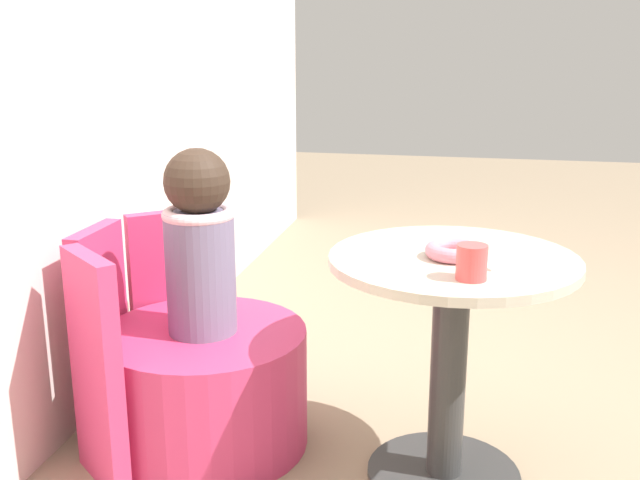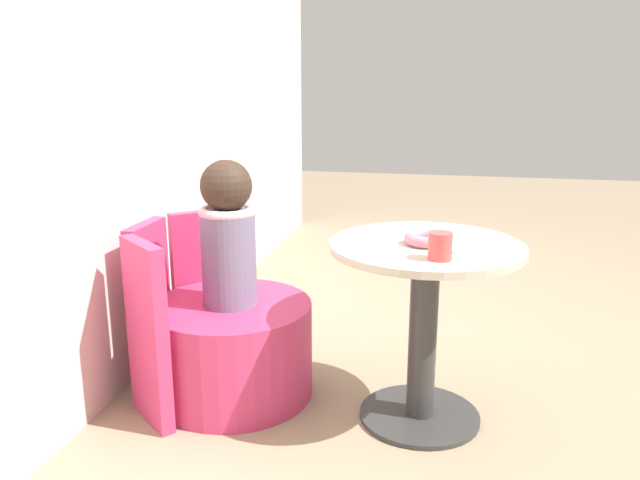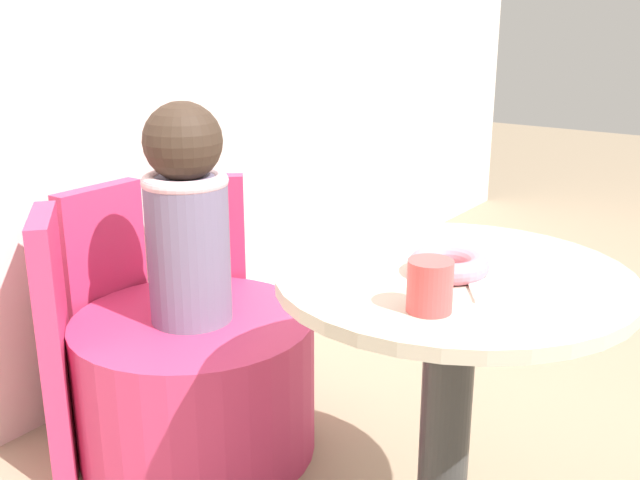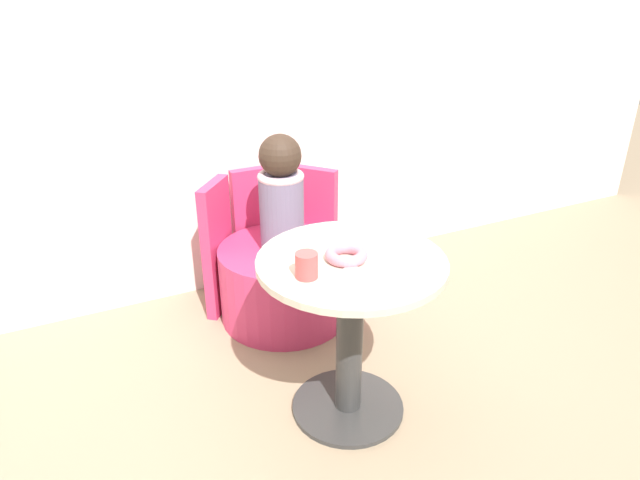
% 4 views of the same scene
% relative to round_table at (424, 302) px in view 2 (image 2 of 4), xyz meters
% --- Properties ---
extents(ground_plane, '(12.00, 12.00, 0.00)m').
position_rel_round_table_xyz_m(ground_plane, '(-0.07, 0.04, -0.44)').
color(ground_plane, gray).
extents(back_wall, '(6.00, 0.06, 2.40)m').
position_rel_round_table_xyz_m(back_wall, '(-0.07, 1.17, 0.76)').
color(back_wall, silver).
rests_on(back_wall, ground_plane).
extents(round_table, '(0.65, 0.65, 0.65)m').
position_rel_round_table_xyz_m(round_table, '(0.00, 0.00, 0.00)').
color(round_table, '#333333').
rests_on(round_table, ground_plane).
extents(tub_chair, '(0.61, 0.61, 0.36)m').
position_rel_round_table_xyz_m(tub_chair, '(0.04, 0.71, -0.26)').
color(tub_chair, '#C63360').
rests_on(tub_chair, ground_plane).
extents(booth_backrest, '(0.71, 0.26, 0.66)m').
position_rel_round_table_xyz_m(booth_backrest, '(0.04, 0.96, -0.11)').
color(booth_backrest, '#C63360').
rests_on(booth_backrest, ground_plane).
extents(child_figure, '(0.21, 0.21, 0.54)m').
position_rel_round_table_xyz_m(child_figure, '(0.04, 0.71, 0.19)').
color(child_figure, slate).
rests_on(child_figure, tub_chair).
extents(donut, '(0.14, 0.14, 0.04)m').
position_rel_round_table_xyz_m(donut, '(-0.02, 0.00, 0.23)').
color(donut, pink).
rests_on(donut, round_table).
extents(cup, '(0.07, 0.07, 0.08)m').
position_rel_round_table_xyz_m(cup, '(-0.19, -0.05, 0.25)').
color(cup, '#DB4C4C').
rests_on(cup, round_table).
extents(paper_napkin, '(0.14, 0.14, 0.01)m').
position_rel_round_table_xyz_m(paper_napkin, '(-0.05, -0.11, 0.21)').
color(paper_napkin, silver).
rests_on(paper_napkin, round_table).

